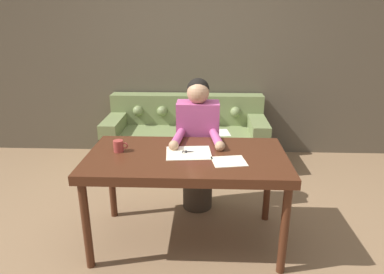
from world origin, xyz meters
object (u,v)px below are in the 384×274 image
Objects in this scene: person at (198,147)px; mug at (119,146)px; dining_table at (187,164)px; couch at (186,139)px; scissors at (190,152)px.

mug is at bearing -140.90° from person.
dining_table is 0.79× the size of couch.
person is 0.50m from scissors.
mug is at bearing -105.22° from couch.
scissors is at bearing 66.17° from dining_table.
person is at bearing -81.09° from couch.
person is 0.79m from mug.
couch is at bearing 93.49° from dining_table.
couch is 1.14m from person.
dining_table is 0.10m from scissors.
scissors is (0.02, 0.05, 0.08)m from dining_table.
dining_table is 13.35× the size of mug.
person is at bearing 84.19° from scissors.
person reaches higher than couch.
dining_table is 1.66m from couch.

